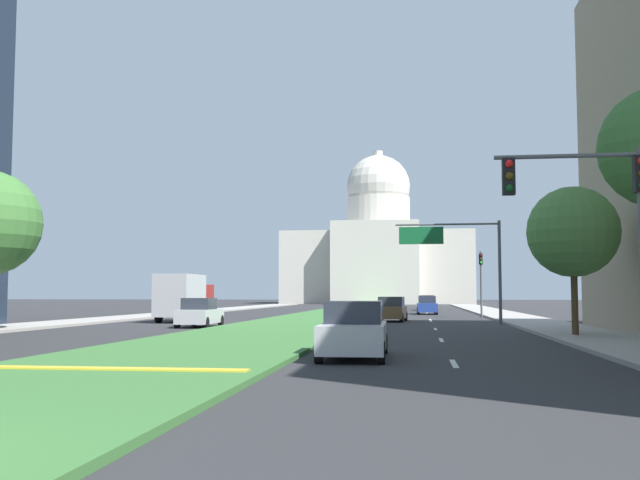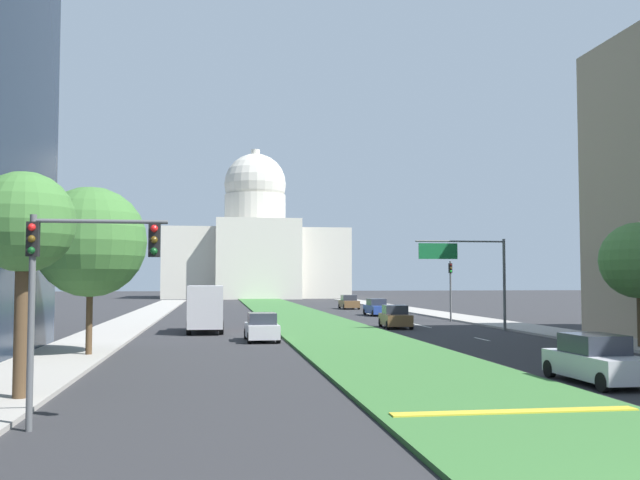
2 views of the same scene
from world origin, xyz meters
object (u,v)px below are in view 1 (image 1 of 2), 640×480
at_px(street_tree_right_mid, 573,232).
at_px(sedan_lead_stopped, 354,331).
at_px(capitol_building, 378,253).
at_px(sedan_far_horizon, 427,306).
at_px(sedan_very_far, 427,303).
at_px(box_truck_delivery, 184,297).
at_px(sedan_midblock, 200,313).
at_px(traffic_light_far_right, 481,275).
at_px(traffic_light_near_right, 602,210).
at_px(overhead_guide_sign, 459,250).
at_px(sedan_distant, 391,310).

distance_m(street_tree_right_mid, sedan_lead_stopped, 14.51).
xyz_separation_m(capitol_building, street_tree_right_mid, (14.04, -108.22, -5.14)).
height_order(capitol_building, sedan_far_horizon, capitol_building).
height_order(sedan_very_far, box_truck_delivery, box_truck_delivery).
distance_m(street_tree_right_mid, sedan_midblock, 21.00).
bearing_deg(box_truck_delivery, sedan_far_horizon, 50.90).
xyz_separation_m(traffic_light_far_right, sedan_lead_stopped, (-6.87, -35.65, -2.51)).
height_order(traffic_light_near_right, sedan_midblock, traffic_light_near_right).
distance_m(capitol_building, overhead_guide_sign, 95.27).
height_order(capitol_building, traffic_light_near_right, capitol_building).
bearing_deg(sedan_midblock, box_truck_delivery, 114.56).
xyz_separation_m(sedan_lead_stopped, sedan_very_far, (3.05, 62.60, 0.00)).
xyz_separation_m(sedan_midblock, sedan_distant, (10.61, 9.92, 0.01)).
distance_m(capitol_building, sedan_lead_stopped, 119.66).
bearing_deg(box_truck_delivery, sedan_distant, 10.40).
bearing_deg(overhead_guide_sign, traffic_light_far_right, 78.26).
bearing_deg(sedan_lead_stopped, sedan_midblock, 119.26).
relative_size(overhead_guide_sign, sedan_far_horizon, 1.40).
bearing_deg(traffic_light_near_right, sedan_midblock, 124.92).
relative_size(sedan_midblock, sedan_very_far, 0.95).
height_order(capitol_building, sedan_lead_stopped, capitol_building).
xyz_separation_m(overhead_guide_sign, sedan_midblock, (-15.03, -5.91, -3.91)).
relative_size(sedan_midblock, sedan_far_horizon, 0.89).
bearing_deg(box_truck_delivery, overhead_guide_sign, -4.50).
bearing_deg(sedan_midblock, sedan_far_horizon, 64.47).
bearing_deg(sedan_midblock, capitol_building, 87.09).
height_order(traffic_light_near_right, sedan_far_horizon, traffic_light_near_right).
bearing_deg(sedan_lead_stopped, traffic_light_far_right, 79.09).
distance_m(street_tree_right_mid, box_truck_delivery, 27.24).
bearing_deg(traffic_light_far_right, sedan_midblock, -135.60).
bearing_deg(traffic_light_far_right, overhead_guide_sign, -101.74).
xyz_separation_m(overhead_guide_sign, sedan_lead_stopped, (-4.57, -24.58, -3.89)).
bearing_deg(sedan_far_horizon, box_truck_delivery, -129.10).
bearing_deg(traffic_light_far_right, sedan_very_far, 98.06).
bearing_deg(sedan_very_far, box_truck_delivery, -114.77).
xyz_separation_m(traffic_light_near_right, sedan_far_horizon, (-3.18, 51.49, -3.00)).
relative_size(traffic_light_far_right, sedan_lead_stopped, 1.16).
xyz_separation_m(overhead_guide_sign, sedan_far_horizon, (-1.72, 21.96, -3.90)).
bearing_deg(box_truck_delivery, traffic_light_far_right, 24.93).
distance_m(street_tree_right_mid, sedan_very_far, 52.07).
bearing_deg(overhead_guide_sign, sedan_very_far, 92.29).
height_order(sedan_lead_stopped, sedan_midblock, sedan_lead_stopped).
relative_size(traffic_light_near_right, sedan_midblock, 1.24).
distance_m(overhead_guide_sign, sedan_lead_stopped, 25.30).
xyz_separation_m(traffic_light_far_right, sedan_very_far, (-3.82, 26.95, -2.51)).
bearing_deg(street_tree_right_mid, box_truck_delivery, 146.24).
height_order(traffic_light_far_right, sedan_lead_stopped, traffic_light_far_right).
relative_size(overhead_guide_sign, sedan_very_far, 1.49).
bearing_deg(capitol_building, sedan_lead_stopped, -87.43).
bearing_deg(overhead_guide_sign, capitol_building, 95.98).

